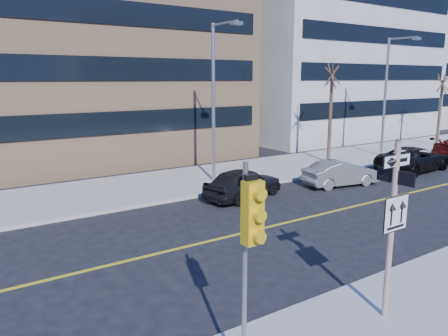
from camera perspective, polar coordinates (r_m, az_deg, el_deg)
ground at (r=12.63m, az=10.69°, el=-14.22°), size 120.00×120.00×0.00m
far_sidewalk at (r=33.33m, az=18.41°, el=1.70°), size 66.00×6.00×0.15m
road_centerline at (r=24.04m, az=24.60°, el=-2.59°), size 40.00×0.14×0.01m
sign_pole at (r=10.25m, az=21.15°, el=-6.35°), size 0.92×0.92×4.06m
traffic_signal at (r=7.16m, az=3.53°, el=-8.24°), size 0.32×0.45×4.00m
parked_car_a at (r=20.24m, az=2.53°, el=-1.96°), size 2.65×4.50×1.44m
parked_car_b at (r=23.32m, az=15.00°, el=-0.68°), size 2.13×4.20×1.32m
parked_car_c at (r=28.59m, az=23.54°, el=1.11°), size 2.80×5.45×1.47m
streetlight_a at (r=22.34m, az=-1.06°, el=9.79°), size 0.55×2.25×8.00m
streetlight_b at (r=32.16m, az=20.71°, el=9.61°), size 0.55×2.25×8.00m
street_tree_west at (r=28.60m, az=13.95°, el=11.39°), size 1.80×1.80×6.35m
street_tree_east at (r=39.34m, az=26.62°, el=9.65°), size 1.80×1.80×5.75m
building_brick at (r=34.69m, az=-17.56°, el=16.94°), size 18.00×18.00×18.00m
building_grey_mid at (r=45.38m, az=11.53°, el=13.94°), size 20.00×16.00×15.00m
building_grey_far at (r=63.66m, az=23.32°, el=12.96°), size 18.00×18.00×16.00m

